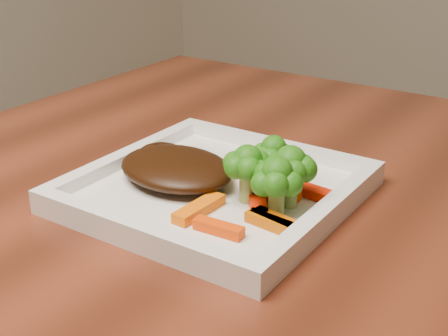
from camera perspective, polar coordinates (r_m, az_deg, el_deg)
The scene contains 14 objects.
plate at distance 0.66m, azimuth -0.72°, elevation -2.26°, with size 0.27×0.27×0.01m, color white.
steak at distance 0.67m, azimuth -4.37°, elevation -0.00°, with size 0.14×0.11×0.03m, color black.
broccoli_0 at distance 0.66m, azimuth 4.54°, elevation 1.30°, with size 0.05×0.05×0.07m, color #307112, non-canonical shape.
broccoli_1 at distance 0.61m, azimuth 6.03°, elevation -0.75°, with size 0.06×0.06×0.06m, color #0F5C10, non-canonical shape.
broccoli_2 at distance 0.59m, azimuth 4.85°, elevation -1.82°, with size 0.06×0.06×0.06m, color #167A14, non-canonical shape.
broccoli_3 at distance 0.62m, azimuth 2.14°, elevation -0.44°, with size 0.06×0.06×0.06m, color #1C6A11, non-canonical shape.
carrot_0 at distance 0.57m, azimuth -0.50°, elevation -5.50°, with size 0.05×0.01×0.01m, color #F03F03.
carrot_1 at distance 0.58m, azimuth 4.24°, elevation -4.97°, with size 0.05×0.01×0.01m, color #CB5B03.
carrot_2 at distance 0.61m, azimuth -2.30°, elevation -3.72°, with size 0.06×0.02×0.01m, color #F46403.
carrot_3 at distance 0.64m, azimuth 8.52°, elevation -2.31°, with size 0.06×0.02×0.01m, color #F02103.
carrot_4 at distance 0.70m, azimuth 2.77°, elevation 0.14°, with size 0.05×0.01×0.01m, color #CB6503.
carrot_5 at distance 0.62m, azimuth 3.08°, elevation -3.16°, with size 0.06×0.02×0.01m, color red.
carrot_6 at distance 0.64m, azimuth 4.28°, elevation -2.11°, with size 0.06×0.02×0.01m, color #DC4903.
carrot_7 at distance 0.58m, azimuth 5.13°, elevation -5.05°, with size 0.06×0.02×0.01m, color #E65D03.
Camera 1 is at (0.04, -0.65, 1.04)m, focal length 50.00 mm.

